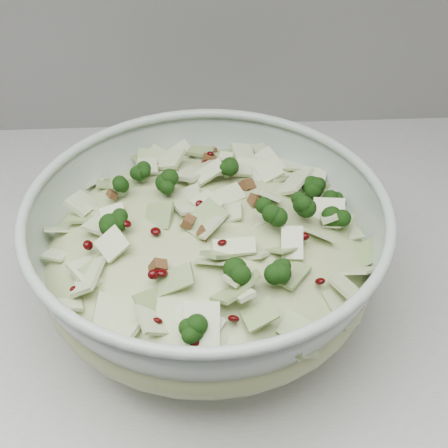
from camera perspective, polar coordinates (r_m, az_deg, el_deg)
The scene contains 3 objects.
counter at distance 1.11m, azimuth -6.43°, elevation -19.41°, with size 3.60×0.60×0.90m, color silver.
mixing_bowl at distance 0.63m, azimuth -1.51°, elevation -2.90°, with size 0.37×0.37×0.14m.
salad at distance 0.61m, azimuth -1.55°, elevation -1.34°, with size 0.41×0.41×0.14m.
Camera 1 is at (0.09, 1.15, 1.41)m, focal length 50.00 mm.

